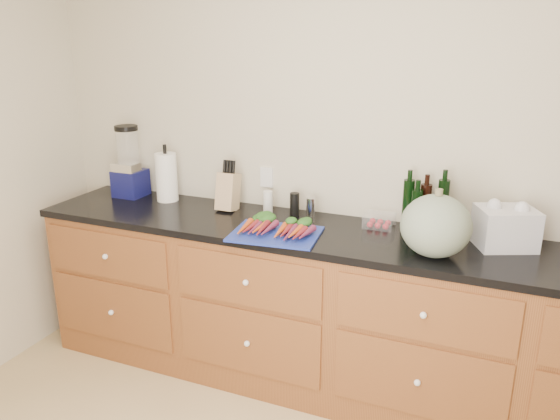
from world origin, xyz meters
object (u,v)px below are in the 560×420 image
at_px(knife_block, 228,192).
at_px(blender_appliance, 129,166).
at_px(squash, 436,226).
at_px(cutting_board, 276,234).
at_px(carrots, 278,227).
at_px(paper_towel, 167,177).
at_px(tomato_box, 379,221).

bearing_deg(knife_block, blender_appliance, 178.61).
bearing_deg(squash, blender_appliance, 171.71).
bearing_deg(cutting_board, squash, 2.35).
distance_m(carrots, squash, 0.81).
bearing_deg(squash, paper_towel, 170.27).
relative_size(blender_appliance, paper_towel, 1.51).
distance_m(paper_towel, tomato_box, 1.35).
distance_m(blender_appliance, knife_block, 0.73).
height_order(paper_towel, tomato_box, paper_towel).
bearing_deg(squash, cutting_board, -177.65).
distance_m(blender_appliance, tomato_box, 1.63).
distance_m(paper_towel, knife_block, 0.44).
height_order(cutting_board, squash, squash).
distance_m(knife_block, tomato_box, 0.91).
bearing_deg(carrots, squash, -0.27).
xyz_separation_m(blender_appliance, knife_block, (0.72, -0.02, -0.09)).
xyz_separation_m(cutting_board, carrots, (0.00, 0.04, 0.03)).
distance_m(squash, tomato_box, 0.46).
height_order(squash, paper_towel, paper_towel).
height_order(squash, blender_appliance, blender_appliance).
xyz_separation_m(carrots, paper_towel, (-0.88, 0.28, 0.12)).
distance_m(carrots, tomato_box, 0.56).
height_order(carrots, blender_appliance, blender_appliance).
distance_m(cutting_board, squash, 0.81).
relative_size(carrots, blender_appliance, 0.83).
height_order(squash, knife_block, squash).
relative_size(carrots, knife_block, 1.72).
distance_m(cutting_board, blender_appliance, 1.21).
bearing_deg(blender_appliance, carrots, -13.67).
height_order(cutting_board, tomato_box, tomato_box).
bearing_deg(cutting_board, tomato_box, 34.98).
xyz_separation_m(squash, tomato_box, (-0.33, 0.30, -0.11)).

